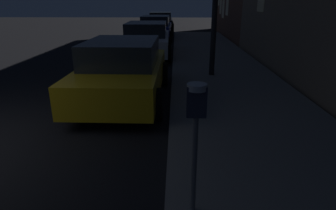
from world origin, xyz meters
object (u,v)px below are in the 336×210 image
object	(u,v)px
car_blue	(156,28)
car_black	(161,21)
parking_meter	(196,119)
car_white	(147,39)
car_yellow_cab	(123,71)

from	to	relation	value
car_blue	car_black	size ratio (longest dim) A/B	1.05
parking_meter	car_white	size ratio (longest dim) A/B	0.32
car_white	car_yellow_cab	bearing A→B (deg)	-90.00
parking_meter	car_blue	size ratio (longest dim) A/B	0.31
car_yellow_cab	car_white	size ratio (longest dim) A/B	0.93
parking_meter	car_white	world-z (taller)	parking_meter
car_white	car_blue	size ratio (longest dim) A/B	0.97
car_yellow_cab	car_black	size ratio (longest dim) A/B	0.95
car_white	car_blue	distance (m)	5.77
car_white	car_black	bearing A→B (deg)	90.00
car_yellow_cab	car_black	distance (m)	17.46
car_yellow_cab	car_black	world-z (taller)	same
car_white	car_black	xyz separation A→B (m)	(-0.00, 11.58, -0.00)
parking_meter	car_yellow_cab	size ratio (longest dim) A/B	0.34
car_white	car_black	distance (m)	11.58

